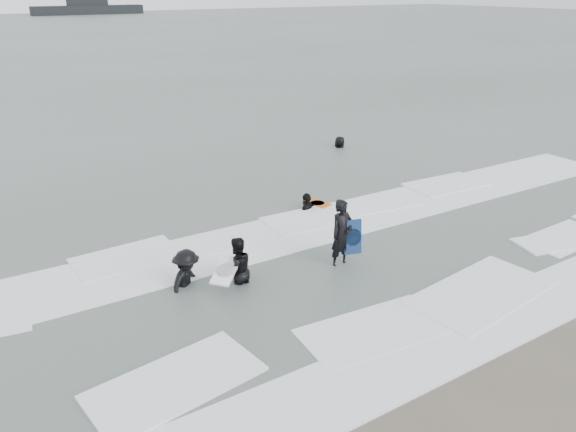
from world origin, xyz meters
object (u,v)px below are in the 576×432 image
surfer_breaker (188,287)px  surfer_right_far (340,148)px  surfer_right_near (307,211)px  surfer_centre (341,266)px  surfer_wading (237,283)px  vessel_horizon (88,9)px

surfer_breaker → surfer_right_far: 13.91m
surfer_right_near → surfer_right_far: size_ratio=1.04×
surfer_centre → surfer_right_near: size_ratio=1.09×
surfer_wading → surfer_right_far: size_ratio=1.06×
surfer_centre → surfer_right_near: (1.44, 3.87, 0.00)m
surfer_centre → surfer_breaker: size_ratio=1.04×
surfer_centre → surfer_right_far: (7.02, 9.60, 0.00)m
surfer_centre → surfer_right_far: 11.89m
surfer_wading → vessel_horizon: bearing=-103.8°
surfer_centre → surfer_wading: surfer_centre is taller
surfer_right_far → surfer_breaker: bearing=17.4°
surfer_breaker → surfer_right_far: size_ratio=1.09×
surfer_right_far → surfer_wading: bearing=22.1°
surfer_breaker → surfer_right_far: bearing=1.4°
surfer_wading → surfer_breaker: surfer_breaker is taller
surfer_centre → surfer_breaker: bearing=159.1°
surfer_wading → surfer_right_near: surfer_wading is taller
surfer_wading → surfer_breaker: 1.26m
surfer_breaker → surfer_right_near: size_ratio=1.05×
surfer_wading → surfer_right_near: bearing=-144.7°
surfer_breaker → surfer_right_near: bearing=-9.3°
surfer_centre → surfer_right_far: bearing=48.4°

